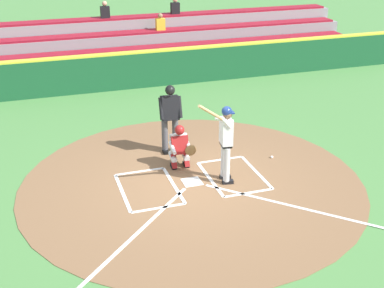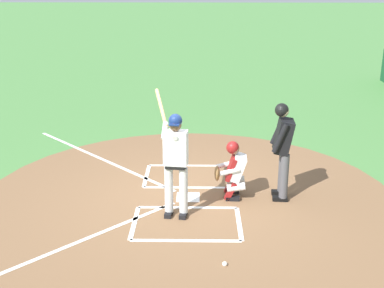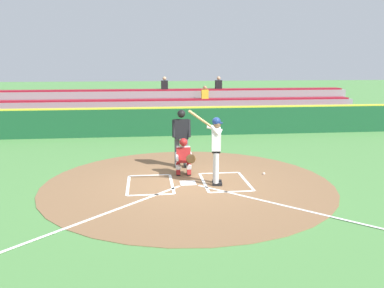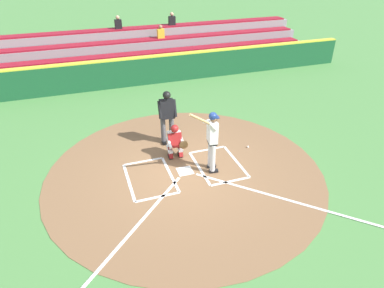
# 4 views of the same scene
# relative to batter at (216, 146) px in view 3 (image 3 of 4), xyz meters

# --- Properties ---
(ground_plane) EXTENTS (120.00, 120.00, 0.00)m
(ground_plane) POSITION_rel_batter_xyz_m (0.74, -0.20, -1.10)
(ground_plane) COLOR #4C8442
(dirt_circle) EXTENTS (8.00, 8.00, 0.01)m
(dirt_circle) POSITION_rel_batter_xyz_m (0.74, -0.20, -1.09)
(dirt_circle) COLOR brown
(dirt_circle) RESTS_ON ground
(home_plate_and_chalk) EXTENTS (7.93, 4.91, 0.01)m
(home_plate_and_chalk) POSITION_rel_batter_xyz_m (0.74, 0.68, -1.08)
(home_plate_and_chalk) COLOR white
(home_plate_and_chalk) RESTS_ON dirt_circle
(batter) EXTENTS (1.00, 0.62, 2.13)m
(batter) POSITION_rel_batter_xyz_m (0.00, 0.00, 0.00)
(batter) COLOR silver
(batter) RESTS_ON ground
(catcher) EXTENTS (0.59, 0.62, 1.13)m
(catcher) POSITION_rel_batter_xyz_m (0.77, -1.05, -0.51)
(catcher) COLOR black
(catcher) RESTS_ON ground
(plate_umpire) EXTENTS (0.60, 0.43, 1.86)m
(plate_umpire) POSITION_rel_batter_xyz_m (0.76, -1.95, -0.02)
(plate_umpire) COLOR #4C4C51
(plate_umpire) RESTS_ON ground
(baseball) EXTENTS (0.07, 0.07, 0.07)m
(baseball) POSITION_rel_batter_xyz_m (-1.62, -0.79, -1.06)
(baseball) COLOR white
(baseball) RESTS_ON ground
(backstop_wall) EXTENTS (22.00, 0.36, 1.31)m
(backstop_wall) POSITION_rel_batter_xyz_m (0.74, -7.70, -0.45)
(backstop_wall) COLOR #19512D
(backstop_wall) RESTS_ON ground
(bleacher_stand) EXTENTS (20.00, 3.40, 2.55)m
(bleacher_stand) POSITION_rel_batter_xyz_m (0.74, -10.40, -0.39)
(bleacher_stand) COLOR gray
(bleacher_stand) RESTS_ON ground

